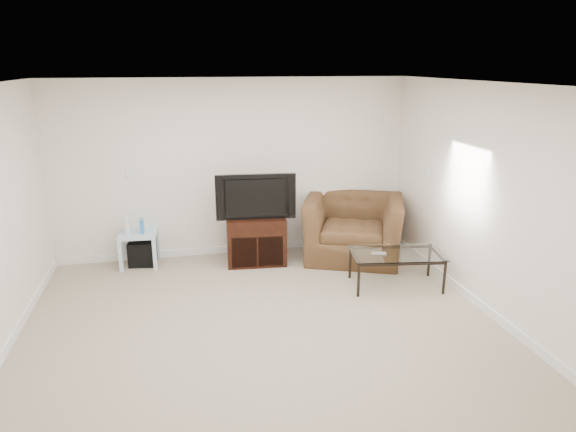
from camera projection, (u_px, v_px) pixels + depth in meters
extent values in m
plane|color=tan|center=(266.00, 336.00, 5.26)|extent=(5.00, 5.00, 0.00)
plane|color=white|center=(262.00, 85.00, 4.54)|extent=(5.00, 5.00, 0.00)
cube|color=silver|center=(234.00, 169.00, 7.24)|extent=(5.00, 0.02, 2.50)
cube|color=silver|center=(497.00, 205.00, 5.42)|extent=(0.02, 5.00, 2.50)
cube|color=white|center=(131.00, 173.00, 6.94)|extent=(0.12, 0.02, 0.12)
cube|color=white|center=(425.00, 174.00, 6.91)|extent=(0.02, 0.09, 0.13)
cube|color=white|center=(430.00, 247.00, 6.90)|extent=(0.02, 0.08, 0.12)
cube|color=black|center=(256.00, 225.00, 7.02)|extent=(0.44, 0.32, 0.06)
imported|color=black|center=(255.00, 195.00, 6.91)|extent=(1.01, 0.28, 0.62)
cube|color=black|center=(142.00, 253.00, 7.09)|extent=(0.38, 0.38, 0.34)
cube|color=white|center=(128.00, 225.00, 6.91)|extent=(0.06, 0.16, 0.22)
cube|color=#337FCC|center=(142.00, 226.00, 6.94)|extent=(0.05, 0.14, 0.19)
imported|color=#4E2F1C|center=(354.00, 218.00, 7.24)|extent=(1.57, 1.31, 1.17)
cube|color=#B2B2B7|center=(379.00, 253.00, 6.27)|extent=(0.18, 0.08, 0.02)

